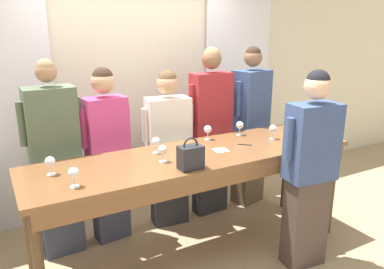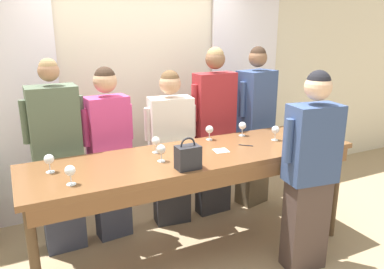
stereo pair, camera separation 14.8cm
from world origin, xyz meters
TOP-DOWN VIEW (x-y plane):
  - ground_plane at (0.00, 0.00)m, footprint 18.00×18.00m
  - wall_back at (0.00, 1.42)m, footprint 12.00×0.06m
  - curtain_panel_left at (-1.40, 1.35)m, footprint 0.97×0.03m
  - curtain_panel_right at (1.40, 1.35)m, footprint 0.97×0.03m
  - tasting_bar at (0.00, -0.03)m, footprint 2.92×0.81m
  - wine_bottle at (0.91, -0.32)m, footprint 0.08×0.08m
  - handbag at (-0.22, -0.30)m, footprint 0.19×0.12m
  - wine_glass_front_left at (-1.09, -0.21)m, footprint 0.08×0.08m
  - wine_glass_front_mid at (-0.30, 0.18)m, footprint 0.08×0.08m
  - wine_glass_front_right at (-0.35, -0.05)m, footprint 0.08×0.08m
  - wine_glass_center_left at (-1.19, 0.10)m, footprint 0.08×0.08m
  - wine_glass_center_mid at (0.30, 0.30)m, footprint 0.08×0.08m
  - wine_glass_center_right at (0.87, 0.01)m, footprint 0.08×0.08m
  - wine_glass_back_left at (0.67, 0.28)m, footprint 0.08×0.08m
  - napkin at (0.23, -0.04)m, footprint 0.14×0.14m
  - pen at (0.51, -0.01)m, footprint 0.10×0.10m
  - guest_olive_jacket at (-1.07, 0.67)m, footprint 0.54×0.28m
  - guest_pink_top at (-0.60, 0.67)m, footprint 0.50×0.26m
  - guest_cream_sweater at (0.05, 0.67)m, footprint 0.55×0.30m
  - guest_striped_shirt at (0.57, 0.67)m, footprint 0.56×0.22m
  - guest_navy_coat at (1.11, 0.67)m, footprint 0.52×0.36m
  - host_pouring at (0.77, -0.58)m, footprint 0.53×0.30m

SIDE VIEW (x-z plane):
  - ground_plane at x=0.00m, z-range 0.00..0.00m
  - guest_cream_sweater at x=0.05m, z-range 0.02..1.67m
  - host_pouring at x=0.77m, z-range 0.03..1.77m
  - guest_pink_top at x=-0.60m, z-range 0.04..1.76m
  - tasting_bar at x=0.00m, z-range 0.40..1.40m
  - guest_olive_jacket at x=-1.07m, z-range 0.00..1.81m
  - guest_navy_coat at x=1.11m, z-range 0.02..1.87m
  - guest_striped_shirt at x=0.57m, z-range 0.04..1.90m
  - napkin at x=0.23m, z-range 1.00..1.00m
  - pen at x=0.51m, z-range 1.00..1.01m
  - handbag at x=-0.22m, z-range 0.97..1.22m
  - wine_glass_front_mid at x=-0.30m, z-range 1.03..1.17m
  - wine_glass_front_right at x=-0.35m, z-range 1.03..1.17m
  - wine_glass_center_left at x=-1.19m, z-range 1.03..1.17m
  - wine_glass_back_left at x=0.67m, z-range 1.03..1.17m
  - wine_glass_front_left at x=-1.09m, z-range 1.03..1.17m
  - wine_glass_center_mid at x=0.30m, z-range 1.03..1.17m
  - wine_glass_center_right at x=0.87m, z-range 1.03..1.17m
  - wine_bottle at x=0.91m, z-range 0.96..1.29m
  - curtain_panel_left at x=-1.40m, z-range 0.00..2.69m
  - curtain_panel_right at x=1.40m, z-range 0.00..2.69m
  - wall_back at x=0.00m, z-range 0.00..2.80m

